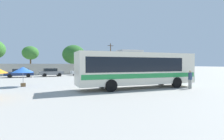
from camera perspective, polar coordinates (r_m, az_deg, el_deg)
The scene contains 12 objects.
ground_plane at distance 26.14m, azimuth -6.86°, elevation -3.18°, with size 300.00×300.00×0.00m, color #A3A099.
perimeter_wall at distance 40.83m, azimuth -14.04°, elevation 0.28°, with size 80.00×0.30×2.38m, color #B2AD9E.
coach_bus_cream_green at distance 17.15m, azimuth 7.86°, elevation 0.61°, with size 11.92×3.53×3.62m.
attendant_by_bus_door at distance 18.36m, azimuth 23.78°, elevation -2.42°, with size 0.45×0.45×1.73m.
vendor_umbrella_near_gate_blue at distance 20.38m, azimuth -26.67°, elevation -0.02°, with size 2.12×2.12×2.03m.
parked_car_leftmost_dark_blue at distance 34.97m, azimuth -27.44°, elevation -0.81°, with size 4.67×2.14×1.48m.
parked_car_second_grey at distance 35.27m, azimuth -18.93°, elevation -0.65°, with size 4.26×2.04×1.51m.
parked_car_third_white at distance 37.18m, azimuth -9.65°, elevation -0.49°, with size 4.63×2.08×1.44m.
parked_car_rightmost_black at distance 38.69m, azimuth -1.32°, elevation -0.38°, with size 4.61×2.20×1.43m.
utility_pole_near at distance 47.81m, azimuth -0.47°, elevation 4.06°, with size 1.80×0.28×7.85m.
roadside_tree_midleft at distance 43.36m, azimuth -24.69°, elevation 4.98°, with size 3.49×3.49×6.28m.
roadside_tree_midright at distance 47.30m, azimuth -12.19°, elevation 4.87°, with size 5.79×5.79×7.25m.
Camera 1 is at (-8.66, -14.56, 2.32)m, focal length 28.51 mm.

